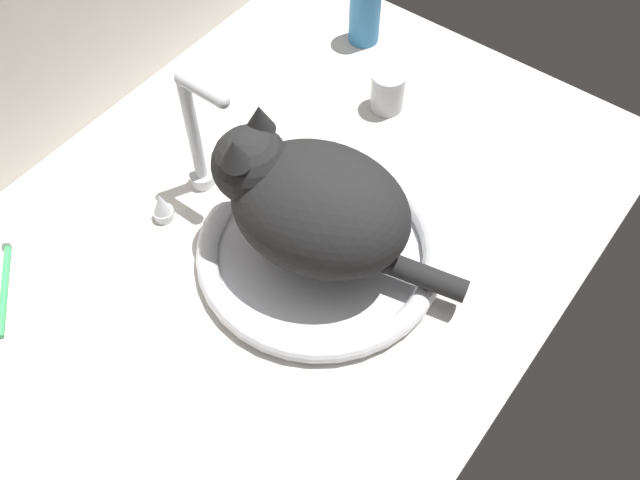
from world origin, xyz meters
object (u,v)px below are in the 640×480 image
at_px(faucet, 199,146).
at_px(soap_pump_bottle, 365,11).
at_px(sink_basin, 320,250).
at_px(toothbrush, 5,280).
at_px(cat, 308,202).
at_px(metal_jar, 388,91).

height_order(faucet, soap_pump_bottle, faucet).
bearing_deg(sink_basin, faucet, 90.00).
bearing_deg(toothbrush, soap_pump_bottle, -7.70).
relative_size(sink_basin, cat, 0.96).
relative_size(cat, metal_jar, 5.23).
distance_m(faucet, cat, 0.21).
height_order(cat, soap_pump_bottle, cat).
height_order(faucet, metal_jar, faucet).
height_order(faucet, toothbrush, faucet).
height_order(soap_pump_bottle, toothbrush, soap_pump_bottle).
relative_size(faucet, soap_pump_bottle, 1.35).
distance_m(sink_basin, cat, 0.11).
bearing_deg(cat, metal_jar, 13.90).
bearing_deg(metal_jar, faucet, 157.82).
relative_size(faucet, toothbrush, 1.67).
xyz_separation_m(sink_basin, faucet, (0.00, 0.23, 0.07)).
relative_size(metal_jar, soap_pump_bottle, 0.43).
bearing_deg(sink_basin, soap_pump_bottle, 27.84).
xyz_separation_m(soap_pump_bottle, toothbrush, (-0.75, 0.10, -0.06)).
relative_size(cat, soap_pump_bottle, 2.23).
relative_size(cat, toothbrush, 2.74).
bearing_deg(metal_jar, cat, -166.10).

